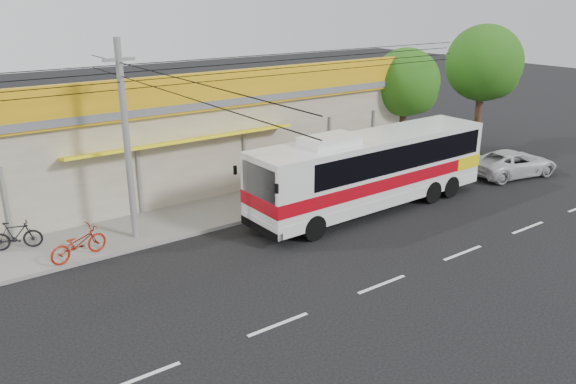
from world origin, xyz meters
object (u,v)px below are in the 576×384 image
coach_bus (375,166)px  motorbike_red (78,243)px  white_car (513,163)px  utility_pole (120,76)px  tree_near (408,85)px  motorbike_dark (16,235)px  tree_far (486,66)px

coach_bus → motorbike_red: bearing=169.0°
white_car → utility_pole: utility_pole is taller
tree_near → motorbike_dark: bearing=-177.7°
tree_near → tree_far: bearing=-11.3°
white_car → utility_pole: (-18.68, 3.34, 5.46)m
utility_pole → tree_far: utility_pole is taller
coach_bus → tree_near: size_ratio=1.90×
coach_bus → tree_far: tree_far is taller
motorbike_red → motorbike_dark: motorbike_red is taller
motorbike_dark → tree_far: bearing=-72.8°
coach_bus → white_car: coach_bus is taller
tree_near → utility_pole: bearing=-172.4°
motorbike_dark → white_car: size_ratio=0.37×
motorbike_red → tree_far: (24.04, 1.78, 4.20)m
motorbike_dark → motorbike_red: bearing=-123.9°
motorbike_dark → utility_pole: 6.80m
motorbike_dark → tree_near: (20.38, 0.81, 3.46)m
tree_near → white_car: bearing=-68.8°
coach_bus → tree_near: tree_near is taller
motorbike_red → coach_bus: bearing=-114.2°
motorbike_red → utility_pole: bearing=-88.9°
utility_pole → tree_near: utility_pole is taller
tree_far → motorbike_dark: bearing=179.5°
motorbike_dark → white_car: bearing=-84.2°
motorbike_dark → tree_far: tree_far is taller
motorbike_red → tree_near: (18.78, 2.82, 3.44)m
utility_pole → tree_far: 21.86m
motorbike_dark → tree_near: size_ratio=0.29×
white_car → coach_bus: bearing=96.5°
tree_far → tree_near: bearing=168.7°
motorbike_red → white_car: bearing=-112.0°
white_car → utility_pole: bearing=90.8°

